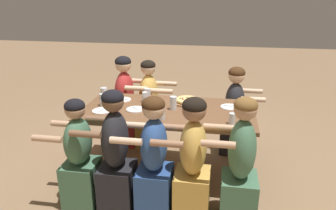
{
  "coord_description": "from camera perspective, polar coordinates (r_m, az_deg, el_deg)",
  "views": [
    {
      "loc": [
        0.56,
        -3.28,
        2.03
      ],
      "look_at": [
        0.0,
        0.0,
        0.84
      ],
      "focal_mm": 35.0,
      "sensor_mm": 36.0,
      "label": 1
    }
  ],
  "objects": [
    {
      "name": "empty_plate_d",
      "position": [
        3.56,
        -11.43,
        -0.99
      ],
      "size": [
        0.21,
        0.21,
        0.02
      ],
      "color": "white",
      "rests_on": "dining_table"
    },
    {
      "name": "dining_table",
      "position": [
        3.58,
        0.0,
        -2.09
      ],
      "size": [
        1.85,
        0.94,
        0.79
      ],
      "color": "brown",
      "rests_on": "ground"
    },
    {
      "name": "drinking_glass_f",
      "position": [
        3.71,
        -11.26,
        0.8
      ],
      "size": [
        0.07,
        0.07,
        0.14
      ],
      "color": "silver",
      "rests_on": "dining_table"
    },
    {
      "name": "pizza_board_main",
      "position": [
        3.75,
        3.38,
        0.75
      ],
      "size": [
        0.32,
        0.32,
        0.05
      ],
      "color": "#996B42",
      "rests_on": "dining_table"
    },
    {
      "name": "diner_far_left",
      "position": [
        4.42,
        -7.46,
        0.16
      ],
      "size": [
        0.51,
        0.4,
        1.22
      ],
      "rotation": [
        0.0,
        0.0,
        -1.57
      ],
      "color": "#B22D2D",
      "rests_on": "ground"
    },
    {
      "name": "drinking_glass_i",
      "position": [
        3.77,
        -4.04,
        1.32
      ],
      "size": [
        0.06,
        0.06,
        0.12
      ],
      "color": "silver",
      "rests_on": "dining_table"
    },
    {
      "name": "diner_near_left",
      "position": [
        3.28,
        -15.16,
        -8.96
      ],
      "size": [
        0.51,
        0.4,
        1.1
      ],
      "rotation": [
        0.0,
        0.0,
        1.57
      ],
      "color": "#477556",
      "rests_on": "ground"
    },
    {
      "name": "empty_plate_c",
      "position": [
        3.87,
        -7.9,
        0.92
      ],
      "size": [
        0.2,
        0.2,
        0.02
      ],
      "color": "white",
      "rests_on": "dining_table"
    },
    {
      "name": "cocktail_glass_blue",
      "position": [
        3.48,
        12.91,
        -0.99
      ],
      "size": [
        0.07,
        0.07,
        0.11
      ],
      "color": "silver",
      "rests_on": "dining_table"
    },
    {
      "name": "diner_far_right",
      "position": [
        4.25,
        11.45,
        -1.48
      ],
      "size": [
        0.51,
        0.4,
        1.13
      ],
      "rotation": [
        0.0,
        0.0,
        -1.57
      ],
      "color": "#232328",
      "rests_on": "ground"
    },
    {
      "name": "diner_near_center",
      "position": [
        3.04,
        -2.49,
        -9.73
      ],
      "size": [
        0.51,
        0.4,
        1.16
      ],
      "rotation": [
        0.0,
        0.0,
        1.57
      ],
      "color": "#2D5193",
      "rests_on": "ground"
    },
    {
      "name": "drinking_glass_c",
      "position": [
        3.95,
        -3.58,
        2.04
      ],
      "size": [
        0.08,
        0.08,
        0.11
      ],
      "color": "silver",
      "rests_on": "dining_table"
    },
    {
      "name": "drinking_glass_a",
      "position": [
        3.63,
        -9.47,
        0.48
      ],
      "size": [
        0.06,
        0.06,
        0.13
      ],
      "color": "silver",
      "rests_on": "dining_table"
    },
    {
      "name": "empty_plate_b",
      "position": [
        3.66,
        10.72,
        -0.35
      ],
      "size": [
        0.21,
        0.21,
        0.02
      ],
      "color": "white",
      "rests_on": "dining_table"
    },
    {
      "name": "drinking_glass_h",
      "position": [
        3.94,
        -11.1,
        2.01
      ],
      "size": [
        0.08,
        0.08,
        0.14
      ],
      "color": "silver",
      "rests_on": "dining_table"
    },
    {
      "name": "empty_plate_a",
      "position": [
        3.55,
        -5.69,
        -0.78
      ],
      "size": [
        0.2,
        0.2,
        0.02
      ],
      "color": "white",
      "rests_on": "dining_table"
    },
    {
      "name": "diner_far_midleft",
      "position": [
        4.34,
        -3.29,
        -0.46
      ],
      "size": [
        0.51,
        0.4,
        1.18
      ],
      "rotation": [
        0.0,
        0.0,
        -1.57
      ],
      "color": "gold",
      "rests_on": "ground"
    },
    {
      "name": "ground_plane",
      "position": [
        3.9,
        0.0,
        -11.72
      ],
      "size": [
        18.0,
        18.0,
        0.0
      ],
      "primitive_type": "plane",
      "color": "#896B4C",
      "rests_on": "ground"
    },
    {
      "name": "drinking_glass_d",
      "position": [
        3.26,
        -1.08,
        -1.47
      ],
      "size": [
        0.07,
        0.07,
        0.14
      ],
      "color": "silver",
      "rests_on": "dining_table"
    },
    {
      "name": "drinking_glass_g",
      "position": [
        3.53,
        0.92,
        0.26
      ],
      "size": [
        0.07,
        0.07,
        0.15
      ],
      "color": "silver",
      "rests_on": "dining_table"
    },
    {
      "name": "diner_near_right",
      "position": [
        2.99,
        12.45,
        -10.53
      ],
      "size": [
        0.51,
        0.4,
        1.2
      ],
      "rotation": [
        0.0,
        0.0,
        1.57
      ],
      "color": "#477556",
      "rests_on": "ground"
    },
    {
      "name": "diner_near_midright",
      "position": [
        2.99,
        4.25,
        -10.13
      ],
      "size": [
        0.51,
        0.4,
        1.17
      ],
      "rotation": [
        0.0,
        0.0,
        1.57
      ],
      "color": "gold",
      "rests_on": "ground"
    },
    {
      "name": "diner_near_midleft",
      "position": [
        3.12,
        -9.1,
        -8.8
      ],
      "size": [
        0.51,
        0.4,
        1.2
      ],
      "rotation": [
        0.0,
        0.0,
        1.57
      ],
      "color": "#232328",
      "rests_on": "ground"
    },
    {
      "name": "drinking_glass_e",
      "position": [
        3.22,
        11.09,
        -2.47
      ],
      "size": [
        0.06,
        0.06,
        0.11
      ],
      "color": "silver",
      "rests_on": "dining_table"
    },
    {
      "name": "drinking_glass_b",
      "position": [
        3.33,
        -2.64,
        -1.22
      ],
      "size": [
        0.07,
        0.07,
        0.12
      ],
      "color": "silver",
      "rests_on": "dining_table"
    }
  ]
}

